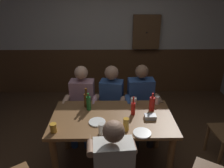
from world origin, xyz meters
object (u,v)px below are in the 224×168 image
at_px(plate_1, 142,133).
at_px(pint_glass_4, 53,128).
at_px(person_0, 82,101).
at_px(bottle_3, 86,100).
at_px(person_1, 111,100).
at_px(pint_glass_1, 134,101).
at_px(bottle_1, 89,103).
at_px(condiment_caddy, 150,117).
at_px(dining_table, 112,125).
at_px(pint_glass_2, 126,124).
at_px(bottle_2, 152,104).
at_px(person_3, 113,162).
at_px(pint_glass_3, 102,129).
at_px(person_2, 141,100).
at_px(plate_0, 97,122).
at_px(bottle_0, 133,108).
at_px(wall_dart_cabinet, 146,32).
at_px(pint_glass_0, 157,100).

relative_size(plate_1, pint_glass_4, 1.91).
distance_m(person_0, bottle_3, 0.45).
xyz_separation_m(person_0, person_1, (0.44, -0.00, 0.00)).
relative_size(person_1, pint_glass_1, 11.27).
xyz_separation_m(bottle_1, pint_glass_1, (0.61, 0.12, -0.05)).
xyz_separation_m(person_1, condiment_caddy, (0.49, -0.69, 0.14)).
relative_size(dining_table, bottle_1, 6.31).
bearing_deg(bottle_1, pint_glass_2, -45.47).
bearing_deg(person_1, bottle_2, 149.07).
relative_size(person_0, bottle_1, 4.93).
relative_size(person_3, pint_glass_3, 9.12).
relative_size(person_2, condiment_caddy, 8.60).
relative_size(person_3, plate_0, 5.87).
distance_m(person_3, bottle_0, 0.79).
relative_size(person_1, bottle_3, 4.39).
xyz_separation_m(person_0, pint_glass_2, (0.61, -0.93, 0.19)).
xyz_separation_m(person_3, condiment_caddy, (0.47, 0.61, 0.14)).
relative_size(pint_glass_1, pint_glass_4, 1.00).
height_order(pint_glass_2, pint_glass_3, pint_glass_2).
bearing_deg(pint_glass_3, pint_glass_1, 56.99).
height_order(bottle_2, pint_glass_3, bottle_2).
xyz_separation_m(plate_0, plate_1, (0.51, -0.22, 0.00)).
height_order(person_3, bottle_2, person_3).
xyz_separation_m(condiment_caddy, plate_1, (-0.14, -0.30, -0.02)).
bearing_deg(pint_glass_1, pint_glass_3, -123.01).
height_order(bottle_3, pint_glass_3, bottle_3).
height_order(plate_1, wall_dart_cabinet, wall_dart_cabinet).
height_order(person_0, pint_glass_1, person_0).
bearing_deg(wall_dart_cabinet, dining_table, -108.41).
distance_m(pint_glass_1, pint_glass_4, 1.14).
height_order(plate_0, bottle_0, bottle_0).
bearing_deg(pint_glass_1, person_0, 155.93).
height_order(condiment_caddy, bottle_2, bottle_2).
xyz_separation_m(pint_glass_0, pint_glass_3, (-0.75, -0.67, 0.01)).
xyz_separation_m(person_0, condiment_caddy, (0.93, -0.69, 0.14)).
height_order(person_0, person_3, person_0).
bearing_deg(plate_1, pint_glass_4, 177.27).
height_order(person_0, bottle_3, person_0).
relative_size(bottle_0, pint_glass_4, 2.33).
bearing_deg(bottle_1, condiment_caddy, -16.27).
relative_size(person_2, pint_glass_2, 7.77).
bearing_deg(pint_glass_4, wall_dart_cabinet, 61.03).
relative_size(person_3, wall_dart_cabinet, 1.69).
bearing_deg(pint_glass_3, person_1, 83.84).
bearing_deg(person_3, wall_dart_cabinet, 70.79).
xyz_separation_m(person_3, plate_1, (0.33, 0.31, 0.12)).
distance_m(plate_1, wall_dart_cabinet, 2.70).
xyz_separation_m(person_0, plate_0, (0.28, -0.77, 0.12)).
distance_m(bottle_1, pint_glass_4, 0.60).
distance_m(plate_0, pint_glass_2, 0.38).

